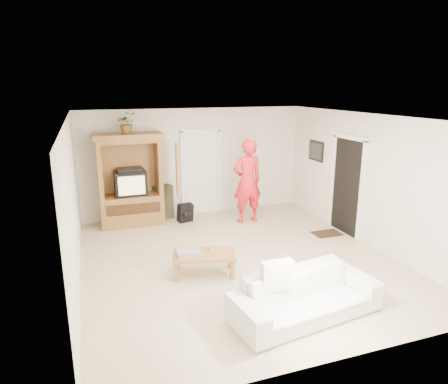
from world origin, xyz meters
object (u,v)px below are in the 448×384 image
(sofa, at_px, (306,296))
(coffee_table, at_px, (204,256))
(armoire, at_px, (132,186))
(man, at_px, (247,181))

(sofa, xyz_separation_m, coffee_table, (-0.97, 1.68, 0.03))
(sofa, distance_m, coffee_table, 1.94)
(armoire, bearing_deg, man, -15.79)
(armoire, relative_size, man, 1.07)
(coffee_table, bearing_deg, armoire, 119.80)
(armoire, bearing_deg, coffee_table, -74.89)
(armoire, relative_size, coffee_table, 1.82)
(armoire, bearing_deg, sofa, -69.23)
(armoire, xyz_separation_m, sofa, (1.78, -4.71, -0.60))
(sofa, bearing_deg, armoire, 102.36)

